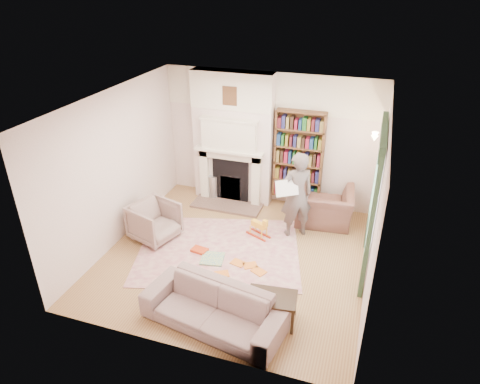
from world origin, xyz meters
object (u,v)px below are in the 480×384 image
(man_reading, at_px, (297,195))
(coffee_table, at_px, (272,309))
(rocking_horse, at_px, (258,227))
(armchair_left, at_px, (155,221))
(armchair_reading, at_px, (323,207))
(paraffin_heater, at_px, (213,187))
(sofa, at_px, (213,308))
(bookcase, at_px, (299,155))

(man_reading, xyz_separation_m, coffee_table, (0.16, -2.37, -0.62))
(rocking_horse, bearing_deg, armchair_left, -135.90)
(coffee_table, bearing_deg, armchair_reading, 78.27)
(man_reading, distance_m, coffee_table, 2.46)
(armchair_reading, relative_size, man_reading, 0.66)
(man_reading, distance_m, paraffin_heater, 2.29)
(sofa, bearing_deg, armchair_reading, 82.44)
(man_reading, xyz_separation_m, paraffin_heater, (-2.03, 0.90, -0.57))
(paraffin_heater, distance_m, rocking_horse, 1.83)
(paraffin_heater, bearing_deg, armchair_reading, -6.86)
(armchair_reading, distance_m, man_reading, 0.89)
(rocking_horse, bearing_deg, coffee_table, -44.70)
(armchair_left, height_order, man_reading, man_reading)
(sofa, height_order, coffee_table, sofa)
(coffee_table, xyz_separation_m, rocking_horse, (-0.79, 2.08, -0.01))
(paraffin_heater, relative_size, rocking_horse, 1.15)
(bookcase, bearing_deg, sofa, -96.10)
(armchair_reading, relative_size, coffee_table, 1.61)
(armchair_reading, height_order, rocking_horse, armchair_reading)
(man_reading, bearing_deg, rocking_horse, -8.12)
(sofa, xyz_separation_m, rocking_horse, (-0.02, 2.41, -0.09))
(armchair_left, xyz_separation_m, man_reading, (2.48, 0.95, 0.49))
(armchair_reading, relative_size, rocking_horse, 2.36)
(sofa, height_order, man_reading, man_reading)
(rocking_horse, bearing_deg, bookcase, 97.40)
(armchair_reading, height_order, man_reading, man_reading)
(bookcase, relative_size, armchair_reading, 1.64)
(coffee_table, xyz_separation_m, paraffin_heater, (-2.18, 3.27, 0.05))
(man_reading, relative_size, coffee_table, 2.43)
(sofa, xyz_separation_m, man_reading, (0.61, 2.70, 0.55))
(man_reading, bearing_deg, bookcase, -112.26)
(paraffin_heater, bearing_deg, sofa, -68.58)
(armchair_left, relative_size, coffee_table, 1.13)
(bookcase, height_order, rocking_horse, bookcase)
(bookcase, xyz_separation_m, paraffin_heater, (-1.82, -0.22, -0.90))
(coffee_table, distance_m, rocking_horse, 2.23)
(bookcase, height_order, armchair_reading, bookcase)
(coffee_table, height_order, paraffin_heater, paraffin_heater)
(armchair_left, bearing_deg, paraffin_heater, 4.07)
(man_reading, bearing_deg, armchair_left, -11.73)
(armchair_reading, bearing_deg, armchair_left, 22.35)
(bookcase, bearing_deg, coffee_table, -84.07)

